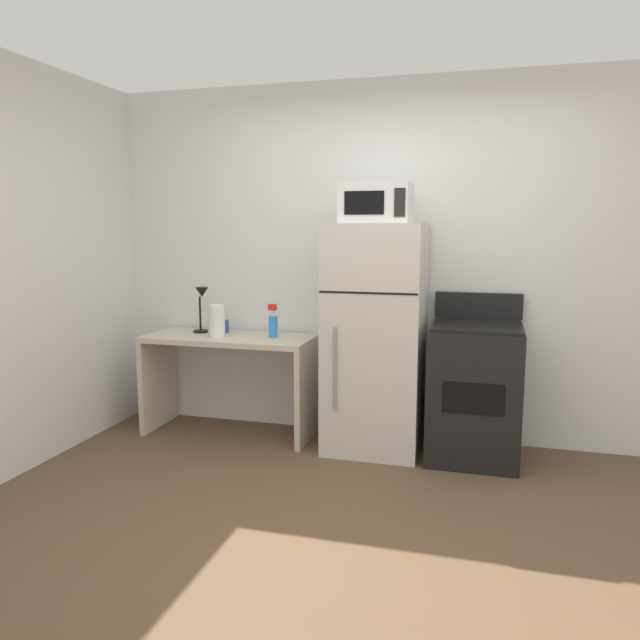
{
  "coord_description": "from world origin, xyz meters",
  "views": [
    {
      "loc": [
        0.67,
        -2.78,
        1.55
      ],
      "look_at": [
        -0.41,
        1.1,
        0.94
      ],
      "focal_mm": 34.3,
      "sensor_mm": 36.0,
      "label": 1
    }
  ],
  "objects_px": {
    "desk_lamp": "(202,302)",
    "paper_towel_roll": "(217,321)",
    "microwave": "(377,204)",
    "desk": "(230,364)",
    "coffee_mug": "(224,326)",
    "refrigerator": "(375,338)",
    "spray_bottle": "(273,324)",
    "oven_range": "(474,391)"
  },
  "relations": [
    {
      "from": "refrigerator",
      "to": "oven_range",
      "type": "height_order",
      "value": "refrigerator"
    },
    {
      "from": "paper_towel_roll",
      "to": "desk",
      "type": "bearing_deg",
      "value": 49.38
    },
    {
      "from": "spray_bottle",
      "to": "coffee_mug",
      "type": "height_order",
      "value": "spray_bottle"
    },
    {
      "from": "spray_bottle",
      "to": "paper_towel_roll",
      "type": "xyz_separation_m",
      "value": [
        -0.4,
        -0.09,
        0.02
      ]
    },
    {
      "from": "desk_lamp",
      "to": "microwave",
      "type": "xyz_separation_m",
      "value": [
        1.37,
        -0.12,
        0.72
      ]
    },
    {
      "from": "paper_towel_roll",
      "to": "microwave",
      "type": "xyz_separation_m",
      "value": [
        1.17,
        0.02,
        0.84
      ]
    },
    {
      "from": "desk",
      "to": "refrigerator",
      "type": "height_order",
      "value": "refrigerator"
    },
    {
      "from": "microwave",
      "to": "coffee_mug",
      "type": "bearing_deg",
      "value": 171.3
    },
    {
      "from": "coffee_mug",
      "to": "oven_range",
      "type": "bearing_deg",
      "value": -5.04
    },
    {
      "from": "desk_lamp",
      "to": "refrigerator",
      "type": "bearing_deg",
      "value": -4.01
    },
    {
      "from": "spray_bottle",
      "to": "coffee_mug",
      "type": "relative_size",
      "value": 2.62
    },
    {
      "from": "desk_lamp",
      "to": "refrigerator",
      "type": "height_order",
      "value": "refrigerator"
    },
    {
      "from": "desk",
      "to": "refrigerator",
      "type": "distance_m",
      "value": 1.14
    },
    {
      "from": "refrigerator",
      "to": "microwave",
      "type": "xyz_separation_m",
      "value": [
        0.0,
        -0.02,
        0.92
      ]
    },
    {
      "from": "coffee_mug",
      "to": "microwave",
      "type": "height_order",
      "value": "microwave"
    },
    {
      "from": "desk",
      "to": "microwave",
      "type": "height_order",
      "value": "microwave"
    },
    {
      "from": "refrigerator",
      "to": "microwave",
      "type": "relative_size",
      "value": 3.43
    },
    {
      "from": "paper_towel_roll",
      "to": "microwave",
      "type": "height_order",
      "value": "microwave"
    },
    {
      "from": "desk",
      "to": "coffee_mug",
      "type": "xyz_separation_m",
      "value": [
        -0.1,
        0.13,
        0.27
      ]
    },
    {
      "from": "desk",
      "to": "desk_lamp",
      "type": "xyz_separation_m",
      "value": [
        -0.25,
        0.07,
        0.46
      ]
    },
    {
      "from": "desk_lamp",
      "to": "refrigerator",
      "type": "relative_size",
      "value": 0.22
    },
    {
      "from": "oven_range",
      "to": "desk_lamp",
      "type": "bearing_deg",
      "value": 177.25
    },
    {
      "from": "microwave",
      "to": "oven_range",
      "type": "bearing_deg",
      "value": 1.56
    },
    {
      "from": "desk",
      "to": "oven_range",
      "type": "height_order",
      "value": "oven_range"
    },
    {
      "from": "desk_lamp",
      "to": "paper_towel_roll",
      "type": "distance_m",
      "value": 0.26
    },
    {
      "from": "desk",
      "to": "oven_range",
      "type": "bearing_deg",
      "value": -1.05
    },
    {
      "from": "desk",
      "to": "desk_lamp",
      "type": "relative_size",
      "value": 3.58
    },
    {
      "from": "desk_lamp",
      "to": "oven_range",
      "type": "xyz_separation_m",
      "value": [
        2.05,
        -0.1,
        -0.52
      ]
    },
    {
      "from": "desk",
      "to": "spray_bottle",
      "type": "distance_m",
      "value": 0.47
    },
    {
      "from": "refrigerator",
      "to": "paper_towel_roll",
      "type": "bearing_deg",
      "value": -177.98
    },
    {
      "from": "spray_bottle",
      "to": "desk",
      "type": "bearing_deg",
      "value": -176.46
    },
    {
      "from": "spray_bottle",
      "to": "refrigerator",
      "type": "relative_size",
      "value": 0.16
    },
    {
      "from": "coffee_mug",
      "to": "refrigerator",
      "type": "height_order",
      "value": "refrigerator"
    },
    {
      "from": "desk",
      "to": "desk_lamp",
      "type": "bearing_deg",
      "value": 165.49
    },
    {
      "from": "desk",
      "to": "paper_towel_roll",
      "type": "distance_m",
      "value": 0.35
    },
    {
      "from": "paper_towel_roll",
      "to": "coffee_mug",
      "type": "height_order",
      "value": "paper_towel_roll"
    },
    {
      "from": "coffee_mug",
      "to": "microwave",
      "type": "relative_size",
      "value": 0.21
    },
    {
      "from": "oven_range",
      "to": "paper_towel_roll",
      "type": "bearing_deg",
      "value": -178.8
    },
    {
      "from": "desk_lamp",
      "to": "microwave",
      "type": "distance_m",
      "value": 1.55
    },
    {
      "from": "desk_lamp",
      "to": "coffee_mug",
      "type": "height_order",
      "value": "desk_lamp"
    },
    {
      "from": "spray_bottle",
      "to": "oven_range",
      "type": "xyz_separation_m",
      "value": [
        1.45,
        -0.05,
        -0.38
      ]
    },
    {
      "from": "desk",
      "to": "microwave",
      "type": "xyz_separation_m",
      "value": [
        1.11,
        -0.05,
        1.18
      ]
    }
  ]
}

